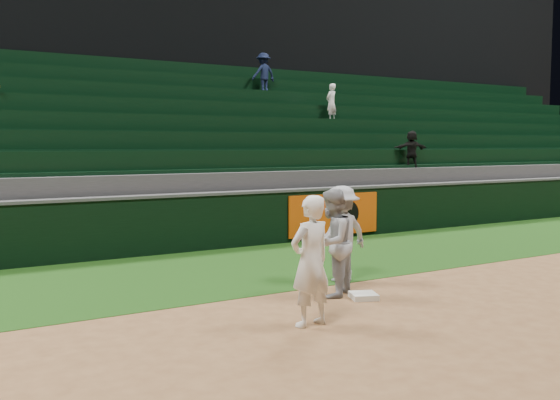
# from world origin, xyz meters

# --- Properties ---
(ground) EXTENTS (70.00, 70.00, 0.00)m
(ground) POSITION_xyz_m (0.00, 0.00, 0.00)
(ground) COLOR brown
(ground) RESTS_ON ground
(foul_grass) EXTENTS (36.00, 4.20, 0.01)m
(foul_grass) POSITION_xyz_m (0.00, 3.00, 0.00)
(foul_grass) COLOR #14370D
(foul_grass) RESTS_ON ground
(upper_deck) EXTENTS (40.00, 12.00, 12.00)m
(upper_deck) POSITION_xyz_m (0.00, 17.45, 6.00)
(upper_deck) COLOR black
(upper_deck) RESTS_ON ground
(first_base) EXTENTS (0.49, 0.49, 0.08)m
(first_base) POSITION_xyz_m (-0.12, -0.05, 0.04)
(first_base) COLOR silver
(first_base) RESTS_ON ground
(first_baseman) EXTENTS (0.66, 0.48, 1.66)m
(first_baseman) POSITION_xyz_m (-1.58, -0.80, 0.83)
(first_baseman) COLOR white
(first_baseman) RESTS_ON ground
(baserunner) EXTENTS (1.00, 0.94, 1.63)m
(baserunner) POSITION_xyz_m (-0.44, 0.33, 0.81)
(baserunner) COLOR #9A9CA4
(baserunner) RESTS_ON ground
(base_coach) EXTENTS (1.08, 0.67, 1.60)m
(base_coach) POSITION_xyz_m (0.31, 1.10, 0.81)
(base_coach) COLOR #A7AAB5
(base_coach) RESTS_ON foul_grass
(field_wall) EXTENTS (36.00, 0.45, 1.25)m
(field_wall) POSITION_xyz_m (0.03, 5.20, 0.63)
(field_wall) COLOR black
(field_wall) RESTS_ON ground
(stadium_seating) EXTENTS (36.00, 5.95, 5.17)m
(stadium_seating) POSITION_xyz_m (-0.00, 8.97, 1.70)
(stadium_seating) COLOR #363638
(stadium_seating) RESTS_ON ground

